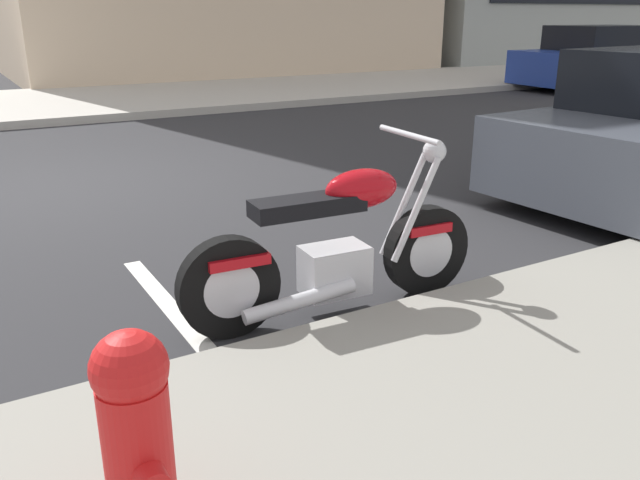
% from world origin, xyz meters
% --- Properties ---
extents(ground_plane, '(260.00, 260.00, 0.00)m').
position_xyz_m(ground_plane, '(0.00, 0.00, 0.00)').
color(ground_plane, '#28282B').
extents(sidewalk_far_curb, '(120.00, 5.00, 0.14)m').
position_xyz_m(sidewalk_far_curb, '(12.00, 6.80, 0.07)').
color(sidewalk_far_curb, '#ADA89E').
rests_on(sidewalk_far_curb, ground).
extents(parking_stall_stripe, '(0.12, 2.20, 0.01)m').
position_xyz_m(parking_stall_stripe, '(0.00, -3.70, 0.00)').
color(parking_stall_stripe, silver).
rests_on(parking_stall_stripe, ground).
extents(parked_motorcycle, '(1.97, 0.62, 1.10)m').
position_xyz_m(parked_motorcycle, '(0.89, -4.10, 0.42)').
color(parked_motorcycle, black).
rests_on(parked_motorcycle, ground).
extents(car_opposite_curb, '(4.35, 2.00, 1.50)m').
position_xyz_m(car_opposite_curb, '(13.27, 3.60, 0.71)').
color(car_opposite_curb, navy).
rests_on(car_opposite_curb, ground).
extents(fire_hydrant, '(0.24, 0.36, 0.75)m').
position_xyz_m(fire_hydrant, '(-0.71, -5.48, 0.54)').
color(fire_hydrant, red).
rests_on(fire_hydrant, sidewalk_near_curb).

